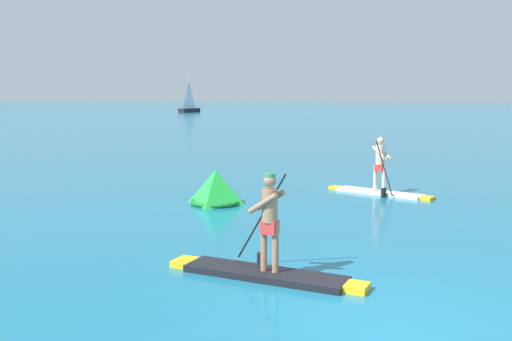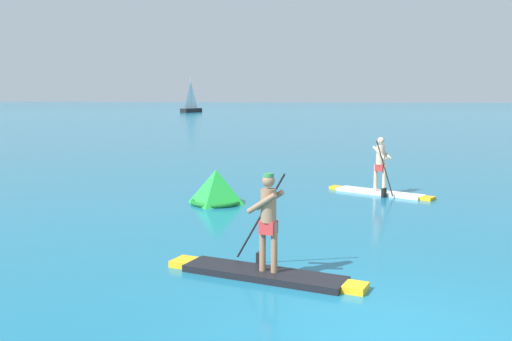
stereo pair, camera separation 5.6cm
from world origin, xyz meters
The scene contains 5 objects.
ground centered at (0.00, 0.00, 0.00)m, with size 440.00×440.00×0.00m, color #196B8C.
paddleboarder_mid_center centered at (-1.90, 1.92, 0.33)m, with size 3.47×1.50×1.80m.
paddleboarder_far_right centered at (0.64, 10.37, 0.39)m, with size 3.14×2.11×1.81m.
race_marker_buoy centered at (-4.04, 8.17, 0.42)m, with size 1.45×1.45×0.97m.
sailboat_left_horizon centered at (-25.50, 88.61, 0.81)m, with size 2.94×4.87×6.12m.
Camera 1 is at (-0.82, -7.19, 3.04)m, focal length 39.71 mm.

